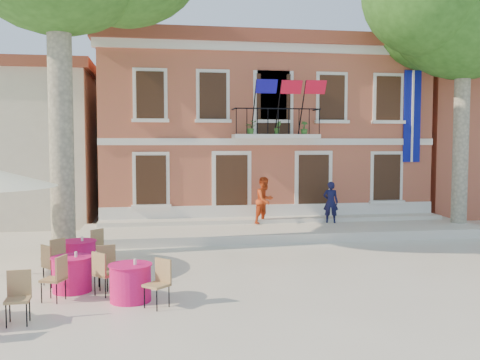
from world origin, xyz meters
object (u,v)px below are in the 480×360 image
plane_tree_east (465,1)px  cafe_table_3 (79,254)px  cafe_table_0 (72,272)px  cafe_table_1 (130,281)px  pedestrian_orange (265,200)px  pedestrian_navy (331,202)px

plane_tree_east → cafe_table_3: size_ratio=6.84×
cafe_table_0 → cafe_table_1: same height
plane_tree_east → cafe_table_0: plane_tree_east is taller
pedestrian_orange → pedestrian_navy: bearing=-40.5°
pedestrian_navy → cafe_table_3: bearing=51.9°
pedestrian_orange → cafe_table_0: pedestrian_orange is taller
plane_tree_east → pedestrian_orange: size_ratio=6.62×
pedestrian_navy → plane_tree_east: bearing=-167.3°
cafe_table_1 → plane_tree_east: bearing=31.4°
plane_tree_east → pedestrian_orange: plane_tree_east is taller
cafe_table_0 → cafe_table_1: 1.61m
plane_tree_east → cafe_table_3: 15.89m
plane_tree_east → cafe_table_1: (-11.67, -7.11, -7.97)m
plane_tree_east → pedestrian_orange: bearing=172.9°
plane_tree_east → cafe_table_1: 15.82m
cafe_table_0 → pedestrian_orange: bearing=50.6°
cafe_table_0 → cafe_table_3: same height
cafe_table_0 → cafe_table_3: 1.95m
pedestrian_navy → cafe_table_0: pedestrian_navy is taller
pedestrian_navy → pedestrian_orange: 2.47m
pedestrian_navy → pedestrian_orange: pedestrian_orange is taller
pedestrian_navy → cafe_table_3: (-8.36, -4.94, -0.65)m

